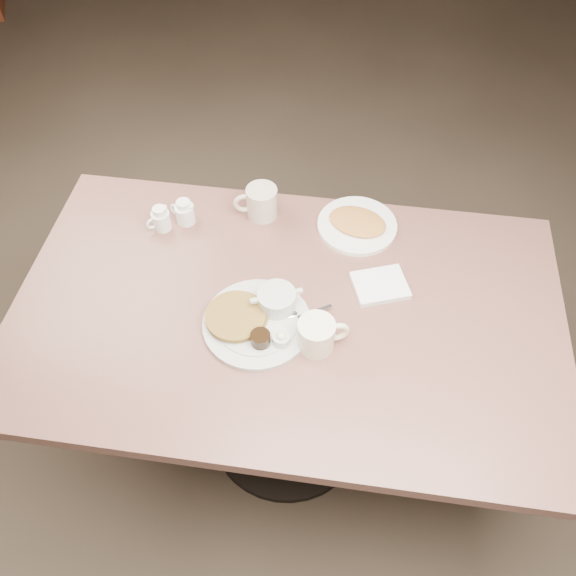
# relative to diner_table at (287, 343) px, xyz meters

# --- Properties ---
(room) EXTENTS (7.04, 8.04, 2.84)m
(room) POSITION_rel_diner_table_xyz_m (0.00, 0.00, 0.82)
(room) COLOR #4C3F33
(room) RESTS_ON ground
(diner_table) EXTENTS (1.50, 0.90, 0.75)m
(diner_table) POSITION_rel_diner_table_xyz_m (0.00, 0.00, 0.00)
(diner_table) COLOR #84564C
(diner_table) RESTS_ON ground
(main_plate) EXTENTS (0.38, 0.38, 0.07)m
(main_plate) POSITION_rel_diner_table_xyz_m (-0.07, -0.05, 0.19)
(main_plate) COLOR beige
(main_plate) RESTS_ON diner_table
(coffee_mug_near) EXTENTS (0.15, 0.12, 0.09)m
(coffee_mug_near) POSITION_rel_diner_table_xyz_m (0.09, -0.10, 0.22)
(coffee_mug_near) COLOR white
(coffee_mug_near) RESTS_ON diner_table
(napkin) EXTENTS (0.18, 0.16, 0.02)m
(napkin) POSITION_rel_diner_table_xyz_m (0.25, 0.11, 0.18)
(napkin) COLOR white
(napkin) RESTS_ON diner_table
(coffee_mug_far) EXTENTS (0.14, 0.11, 0.10)m
(coffee_mug_far) POSITION_rel_diner_table_xyz_m (-0.13, 0.35, 0.22)
(coffee_mug_far) COLOR beige
(coffee_mug_far) RESTS_ON diner_table
(creamer_left) EXTENTS (0.07, 0.07, 0.08)m
(creamer_left) POSITION_rel_diner_table_xyz_m (-0.42, 0.25, 0.21)
(creamer_left) COLOR white
(creamer_left) RESTS_ON diner_table
(creamer_right) EXTENTS (0.09, 0.07, 0.08)m
(creamer_right) POSITION_rel_diner_table_xyz_m (-0.36, 0.29, 0.21)
(creamer_right) COLOR white
(creamer_right) RESTS_ON diner_table
(hash_plate) EXTENTS (0.30, 0.30, 0.04)m
(hash_plate) POSITION_rel_diner_table_xyz_m (0.17, 0.34, 0.18)
(hash_plate) COLOR white
(hash_plate) RESTS_ON diner_table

